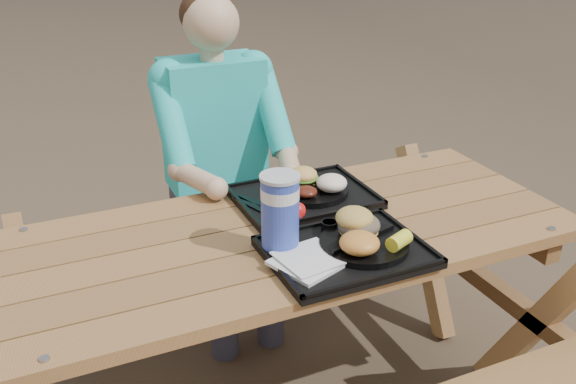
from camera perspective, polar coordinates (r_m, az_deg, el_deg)
name	(u,v)px	position (r m, az deg, el deg)	size (l,w,h in m)	color
picnic_table	(288,328)	(2.20, 0.00, -12.03)	(1.80, 1.49, 0.75)	#999999
tray_near	(346,253)	(1.86, 5.19, -5.43)	(0.45, 0.35, 0.02)	black
tray_far	(304,198)	(2.18, 1.41, -0.52)	(0.45, 0.35, 0.02)	black
plate_near	(364,244)	(1.87, 6.77, -4.61)	(0.26, 0.26, 0.02)	black
plate_far	(310,190)	(2.19, 2.01, 0.19)	(0.26, 0.26, 0.02)	black
napkin_stack	(308,261)	(1.77, 1.76, -6.19)	(0.17, 0.17, 0.02)	silver
soda_cup	(280,214)	(1.81, -0.71, -1.96)	(0.11, 0.11, 0.22)	#152EA4
condiment_bbq	(329,226)	(1.95, 3.69, -3.04)	(0.05, 0.05, 0.03)	black
condiment_mustard	(345,222)	(1.98, 5.05, -2.65)	(0.05, 0.05, 0.03)	gold
sandwich	(360,214)	(1.88, 6.38, -1.97)	(0.12, 0.12, 0.12)	gold
mac_cheese	(360,243)	(1.79, 6.38, -4.53)	(0.11, 0.11, 0.06)	gold
corn_cob	(399,241)	(1.83, 9.85, -4.28)	(0.07, 0.07, 0.04)	#FDF935
cutlery_far	(256,202)	(2.12, -2.88, -0.92)	(0.03, 0.16, 0.01)	black
burger	(303,171)	(2.20, 1.37, 1.86)	(0.10, 0.10, 0.09)	#EBAE53
baked_beans	(306,192)	(2.11, 1.65, 0.02)	(0.07, 0.07, 0.03)	#541B10
potato_salad	(332,183)	(2.15, 3.91, 0.81)	(0.10, 0.10, 0.06)	white
diner	(218,178)	(2.65, -6.23, 1.22)	(0.48, 0.84, 1.28)	#1CADC8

